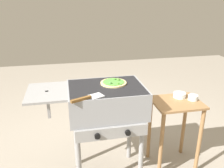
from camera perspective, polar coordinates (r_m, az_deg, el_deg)
grill at (r=1.99m, az=-1.78°, el=-4.58°), size 0.96×0.53×0.90m
pizza_veggie at (r=2.01m, az=0.38°, el=0.37°), size 0.22×0.22×0.04m
spatula at (r=1.72m, az=-6.02°, el=-3.38°), size 0.26×0.15×0.02m
prep_table at (r=2.31m, az=15.16°, el=-8.52°), size 0.44×0.36×0.70m
topping_bowl_near at (r=2.29m, az=19.23°, el=-3.17°), size 0.09×0.09×0.04m
topping_bowl_far at (r=2.31m, az=16.19°, el=-2.65°), size 0.12×0.12×0.04m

